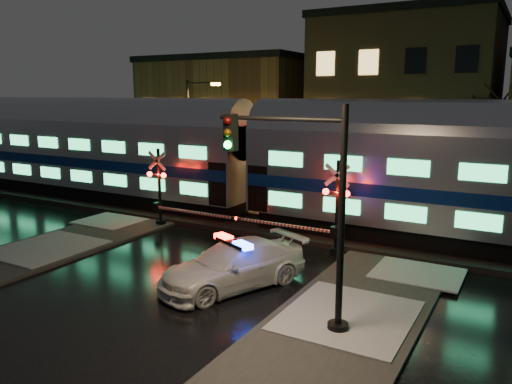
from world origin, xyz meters
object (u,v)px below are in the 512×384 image
traffic_light (307,213)px  streetlight (192,131)px  crossing_signal_left (164,196)px  crossing_signal_right (327,216)px  police_car (233,265)px

traffic_light → streetlight: 18.73m
traffic_light → crossing_signal_left: bearing=134.3°
traffic_light → crossing_signal_right: bearing=92.4°
crossing_signal_left → police_car: bearing=-34.8°
crossing_signal_right → crossing_signal_left: bearing=-180.0°
police_car → traffic_light: bearing=-0.1°
crossing_signal_right → streetlight: streetlight is taller
crossing_signal_left → streetlight: 7.90m
police_car → streetlight: streetlight is taller
traffic_light → streetlight: (-13.47, 12.99, 0.89)m
police_car → crossing_signal_left: size_ratio=1.05×
police_car → streetlight: size_ratio=0.78×
crossing_signal_left → streetlight: size_ratio=0.75×
police_car → crossing_signal_right: 5.08m
crossing_signal_left → streetlight: streetlight is taller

